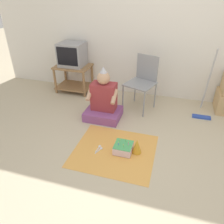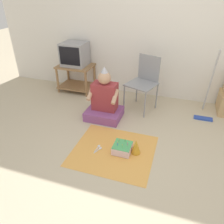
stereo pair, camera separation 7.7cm
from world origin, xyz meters
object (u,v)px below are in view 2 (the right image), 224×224
dust_mop (207,100)px  party_hat_blue (136,147)px  tv (75,54)px  birthday_cake (122,148)px  folding_chair (145,79)px  person_seated (104,102)px

dust_mop → party_hat_blue: (-0.84, -1.20, -0.21)m
tv → birthday_cake: bearing=-48.1°
folding_chair → birthday_cake: size_ratio=3.87×
folding_chair → birthday_cake: (-0.01, -1.24, -0.46)m
tv → person_seated: size_ratio=0.54×
tv → party_hat_blue: bearing=-44.3°
folding_chair → party_hat_blue: (0.16, -1.21, -0.41)m
birthday_cake → party_hat_blue: party_hat_blue is taller
person_seated → party_hat_blue: 0.99m
dust_mop → party_hat_blue: dust_mop is taller
tv → party_hat_blue: size_ratio=2.33×
tv → folding_chair: tv is taller
person_seated → party_hat_blue: size_ratio=4.27×
folding_chair → dust_mop: (1.00, -0.01, -0.21)m
person_seated → birthday_cake: size_ratio=3.65×
tv → party_hat_blue: 2.25m
person_seated → party_hat_blue: bearing=-46.3°
birthday_cake → tv: bearing=131.9°
party_hat_blue → birthday_cake: bearing=-169.8°
tv → folding_chair: 1.44m
dust_mop → tv: bearing=172.6°
folding_chair → dust_mop: 1.02m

